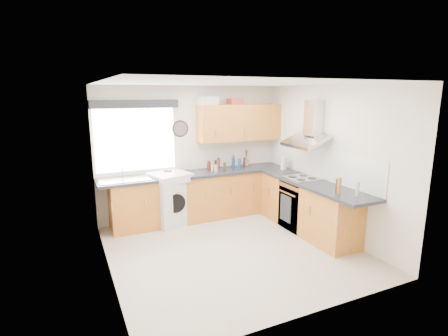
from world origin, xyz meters
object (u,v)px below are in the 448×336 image
oven (301,205)px  washing_machine (171,198)px  upper_cabinets (240,122)px  extractor_hood (309,129)px

oven → washing_machine: washing_machine is taller
oven → upper_cabinets: bearing=112.5°
upper_cabinets → washing_machine: 1.99m
extractor_hood → washing_machine: (-2.13, 1.19, -1.29)m
upper_cabinets → washing_machine: upper_cabinets is taller
extractor_hood → upper_cabinets: bearing=116.1°
oven → upper_cabinets: 1.99m
oven → washing_machine: (-2.03, 1.19, 0.05)m
washing_machine → oven: bearing=-44.7°
oven → washing_machine: 2.36m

